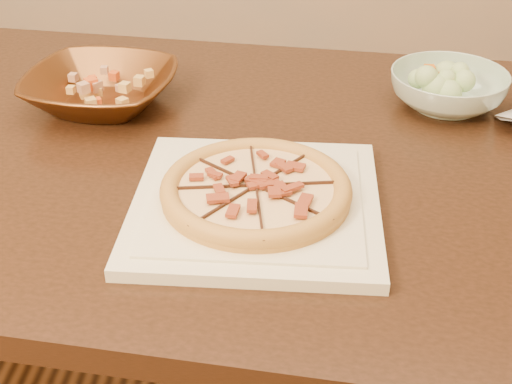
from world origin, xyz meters
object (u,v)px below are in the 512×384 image
dining_table (222,200)px  salad_bowl (448,90)px  plate (256,204)px  bronze_bowl (101,89)px  pizza (256,190)px

dining_table → salad_bowl: (0.38, 0.18, 0.13)m
plate → salad_bowl: 0.47m
dining_table → bronze_bowl: size_ratio=5.84×
dining_table → plate: 0.22m
dining_table → salad_bowl: size_ratio=7.39×
dining_table → pizza: (0.07, -0.17, 0.13)m
pizza → salad_bowl: bearing=48.9°
dining_table → plate: size_ratio=4.46×
salad_bowl → dining_table: bearing=-154.5°
plate → bronze_bowl: (-0.30, 0.31, 0.02)m
dining_table → plate: plate is taller
bronze_bowl → dining_table: bearing=-31.4°
pizza → bronze_bowl: bearing=133.6°
plate → pizza: pizza is taller
dining_table → salad_bowl: bearing=25.5°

